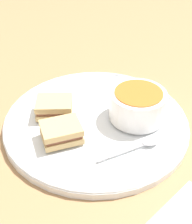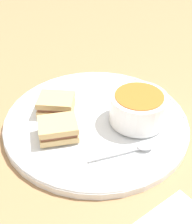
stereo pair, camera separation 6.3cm
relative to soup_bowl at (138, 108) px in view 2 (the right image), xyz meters
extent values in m
plane|color=#9E754C|center=(0.05, 0.06, -0.05)|extent=(2.40, 2.40, 0.00)
cylinder|color=white|center=(0.05, 0.06, -0.04)|extent=(0.38, 0.38, 0.01)
torus|color=white|center=(0.05, 0.06, -0.03)|extent=(0.38, 0.38, 0.01)
cylinder|color=white|center=(0.00, 0.00, -0.03)|extent=(0.06, 0.06, 0.01)
cylinder|color=white|center=(0.00, 0.00, 0.00)|extent=(0.11, 0.11, 0.06)
cylinder|color=orange|center=(0.00, 0.00, 0.03)|extent=(0.10, 0.10, 0.01)
cube|color=silver|center=(-0.05, 0.10, -0.03)|extent=(0.04, 0.10, 0.00)
ellipsoid|color=silver|center=(-0.07, 0.04, -0.03)|extent=(0.03, 0.04, 0.01)
cube|color=tan|center=(0.13, 0.12, -0.02)|extent=(0.09, 0.09, 0.01)
cube|color=brown|center=(0.13, 0.12, -0.01)|extent=(0.08, 0.09, 0.01)
cube|color=tan|center=(0.13, 0.12, 0.00)|extent=(0.09, 0.09, 0.01)
cube|color=tan|center=(0.06, 0.15, -0.02)|extent=(0.08, 0.09, 0.01)
cube|color=brown|center=(0.06, 0.15, -0.01)|extent=(0.08, 0.08, 0.01)
cube|color=tan|center=(0.06, 0.15, 0.00)|extent=(0.08, 0.09, 0.01)
camera|label=1|loc=(-0.31, 0.41, 0.37)|focal=50.00mm
camera|label=2|loc=(-0.35, 0.36, 0.37)|focal=50.00mm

